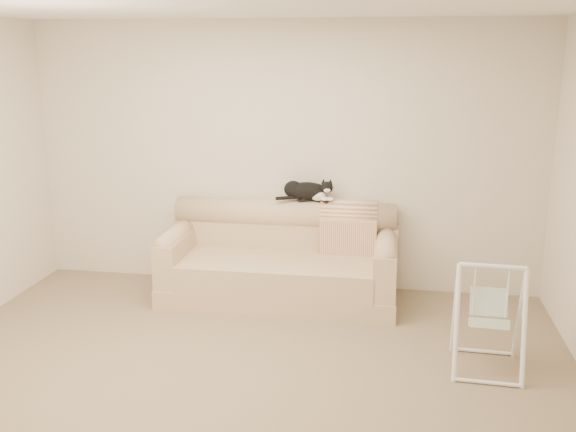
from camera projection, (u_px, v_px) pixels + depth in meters
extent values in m
plane|color=#7D6B52|center=(238.00, 377.00, 4.67)|extent=(5.00, 5.00, 0.00)
cube|color=beige|center=(284.00, 157.00, 6.26)|extent=(5.00, 0.04, 2.60)
cube|color=beige|center=(107.00, 325.00, 2.44)|extent=(5.00, 0.04, 2.60)
cube|color=white|center=(230.00, 4.00, 4.02)|extent=(5.00, 4.00, 0.02)
cube|color=tan|center=(279.00, 291.00, 6.11)|extent=(2.20, 0.90, 0.18)
cube|color=tan|center=(277.00, 274.00, 5.95)|extent=(1.80, 0.68, 0.24)
cube|color=tan|center=(285.00, 246.00, 6.35)|extent=(2.20, 0.22, 0.50)
cylinder|color=tan|center=(285.00, 214.00, 6.26)|extent=(2.16, 0.28, 0.28)
cube|color=tan|center=(178.00, 255.00, 6.19)|extent=(0.20, 0.88, 0.42)
cylinder|color=tan|center=(177.00, 235.00, 6.13)|extent=(0.18, 0.84, 0.18)
cube|color=tan|center=(385.00, 266.00, 5.88)|extent=(0.20, 0.88, 0.42)
cylinder|color=tan|center=(386.00, 244.00, 5.82)|extent=(0.18, 0.84, 0.18)
cube|color=black|center=(307.00, 200.00, 6.19)|extent=(0.18, 0.12, 0.02)
cube|color=gray|center=(307.00, 199.00, 6.19)|extent=(0.11, 0.07, 0.01)
cube|color=black|center=(322.00, 201.00, 6.15)|extent=(0.16, 0.15, 0.02)
ellipsoid|color=black|center=(307.00, 191.00, 6.17)|extent=(0.40, 0.21, 0.16)
ellipsoid|color=black|center=(293.00, 189.00, 6.19)|extent=(0.19, 0.18, 0.16)
ellipsoid|color=white|center=(318.00, 195.00, 6.14)|extent=(0.16, 0.11, 0.11)
ellipsoid|color=black|center=(327.00, 187.00, 6.10)|extent=(0.13, 0.13, 0.11)
ellipsoid|color=white|center=(327.00, 190.00, 6.06)|extent=(0.07, 0.06, 0.05)
sphere|color=#BF7272|center=(327.00, 191.00, 6.04)|extent=(0.01, 0.01, 0.01)
cone|color=black|center=(323.00, 181.00, 6.10)|extent=(0.06, 0.07, 0.06)
cone|color=black|center=(330.00, 181.00, 6.09)|extent=(0.06, 0.06, 0.06)
sphere|color=#B77625|center=(324.00, 188.00, 6.06)|extent=(0.02, 0.02, 0.02)
sphere|color=#B77625|center=(329.00, 188.00, 6.05)|extent=(0.02, 0.02, 0.02)
ellipsoid|color=white|center=(324.00, 199.00, 6.10)|extent=(0.08, 0.10, 0.03)
ellipsoid|color=white|center=(330.00, 199.00, 6.09)|extent=(0.08, 0.10, 0.03)
cylinder|color=black|center=(287.00, 198.00, 6.14)|extent=(0.21, 0.12, 0.03)
cylinder|color=#C3703B|center=(349.00, 217.00, 6.16)|extent=(0.54, 0.33, 0.33)
cube|color=#C3703B|center=(347.00, 242.00, 6.05)|extent=(0.54, 0.09, 0.42)
cylinder|color=white|center=(457.00, 323.00, 4.63)|extent=(0.05, 0.29, 0.82)
cylinder|color=white|center=(455.00, 309.00, 4.87)|extent=(0.05, 0.29, 0.82)
cylinder|color=white|center=(524.00, 328.00, 4.54)|extent=(0.05, 0.29, 0.82)
cylinder|color=white|center=(520.00, 314.00, 4.77)|extent=(0.05, 0.29, 0.82)
cylinder|color=white|center=(493.00, 266.00, 4.60)|extent=(0.47, 0.06, 0.04)
cylinder|color=white|center=(487.00, 382.00, 4.56)|extent=(0.47, 0.05, 0.03)
cylinder|color=white|center=(482.00, 351.00, 5.04)|extent=(0.47, 0.05, 0.03)
cube|color=white|center=(489.00, 323.00, 4.68)|extent=(0.28, 0.26, 0.15)
cube|color=white|center=(489.00, 302.00, 4.75)|extent=(0.27, 0.13, 0.22)
cylinder|color=white|center=(474.00, 290.00, 4.67)|extent=(0.01, 0.01, 0.38)
cylinder|color=white|center=(508.00, 293.00, 4.63)|extent=(0.01, 0.01, 0.38)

